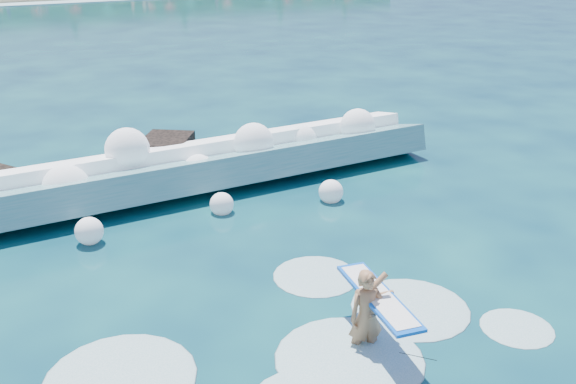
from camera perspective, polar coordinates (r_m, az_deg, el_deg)
name	(u,v)px	position (r m, az deg, el deg)	size (l,w,h in m)	color
ground	(272,288)	(13.77, -1.39, -8.51)	(200.00, 200.00, 0.00)	#07273F
breaking_wave	(165,174)	(18.96, -10.88, 1.59)	(17.13, 2.71, 1.48)	teal
rock_cluster	(71,178)	(19.67, -18.76, 1.16)	(8.12, 2.97, 1.24)	black
surfer_with_board	(369,312)	(11.80, 7.23, -10.55)	(1.16, 2.98, 1.82)	#A06F4B
wave_spray	(144,165)	(18.50, -12.66, 2.34)	(14.75, 4.55, 1.97)	white
surf_foam	(307,346)	(12.01, 1.67, -13.56)	(9.02, 5.52, 0.13)	silver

